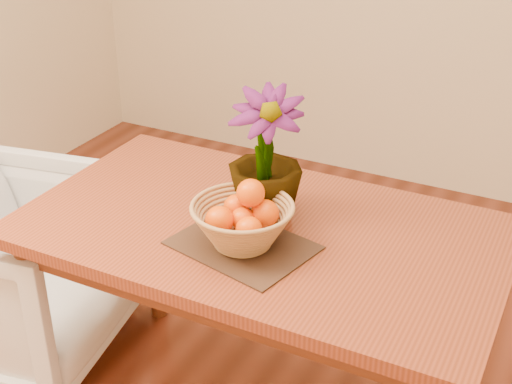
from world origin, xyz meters
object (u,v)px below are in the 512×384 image
at_px(table, 261,251).
at_px(wicker_basket, 243,226).
at_px(armchair, 14,263).
at_px(potted_plant, 265,156).

distance_m(table, wicker_basket, 0.19).
bearing_deg(armchair, table, -95.80).
relative_size(wicker_basket, potted_plant, 0.73).
bearing_deg(potted_plant, armchair, 168.64).
bearing_deg(table, wicker_basket, -87.27).
bearing_deg(potted_plant, table, -94.23).
xyz_separation_m(potted_plant, armchair, (-0.94, -0.13, -0.57)).
height_order(wicker_basket, potted_plant, potted_plant).
relative_size(table, armchair, 1.87).
relative_size(wicker_basket, armchair, 0.38).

